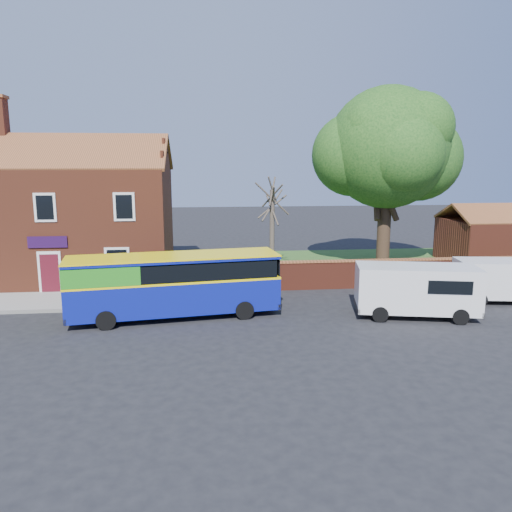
{
  "coord_description": "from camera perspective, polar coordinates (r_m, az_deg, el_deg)",
  "views": [
    {
      "loc": [
        1.08,
        -19.25,
        6.86
      ],
      "look_at": [
        3.69,
        5.0,
        2.3
      ],
      "focal_mm": 35.0,
      "sensor_mm": 36.0,
      "label": 1
    }
  ],
  "objects": [
    {
      "name": "kerb",
      "position": [
        25.54,
        -24.46,
        -5.81
      ],
      "size": [
        18.0,
        0.15,
        0.14
      ],
      "primitive_type": "cube",
      "color": "slate",
      "rests_on": "ground"
    },
    {
      "name": "large_tree",
      "position": [
        32.68,
        14.81,
        11.43
      ],
      "size": [
        9.43,
        7.46,
        11.51
      ],
      "color": "black",
      "rests_on": "ground"
    },
    {
      "name": "boundary_wall",
      "position": [
        29.46,
        17.89,
        -1.78
      ],
      "size": [
        22.0,
        0.38,
        1.6
      ],
      "color": "maroon",
      "rests_on": "ground"
    },
    {
      "name": "ground",
      "position": [
        20.47,
        -8.92,
        -9.13
      ],
      "size": [
        120.0,
        120.0,
        0.0
      ],
      "primitive_type": "plane",
      "color": "black",
      "rests_on": "ground"
    },
    {
      "name": "bus",
      "position": [
        22.59,
        -10.06,
        -3.01
      ],
      "size": [
        9.53,
        3.63,
        2.84
      ],
      "rotation": [
        0.0,
        0.0,
        0.14
      ],
      "color": "#0D1993",
      "rests_on": "ground"
    },
    {
      "name": "pavement",
      "position": [
        27.14,
        -23.32,
        -4.81
      ],
      "size": [
        18.0,
        3.5,
        0.12
      ],
      "primitive_type": "cube",
      "color": "gray",
      "rests_on": "ground"
    },
    {
      "name": "shop_building",
      "position": [
        31.99,
        -20.81,
        3.71
      ],
      "size": [
        12.3,
        8.13,
        10.5
      ],
      "color": "brown",
      "rests_on": "ground"
    },
    {
      "name": "bare_tree",
      "position": [
        30.88,
        1.85,
        3.3
      ],
      "size": [
        2.15,
        2.56,
        5.74
      ],
      "color": "#4C4238",
      "rests_on": "ground"
    },
    {
      "name": "outbuilding",
      "position": [
        38.8,
        26.58,
        1.69
      ],
      "size": [
        8.2,
        5.06,
        4.17
      ],
      "color": "maroon",
      "rests_on": "ground"
    },
    {
      "name": "van_near",
      "position": [
        23.59,
        17.91,
        -3.55
      ],
      "size": [
        5.64,
        3.19,
        2.33
      ],
      "rotation": [
        0.0,
        0.0,
        -0.21
      ],
      "color": "silver",
      "rests_on": "ground"
    },
    {
      "name": "grass_strip",
      "position": [
        35.06,
        13.87,
        -0.97
      ],
      "size": [
        26.0,
        12.0,
        0.04
      ],
      "primitive_type": "cube",
      "color": "#426B28",
      "rests_on": "ground"
    },
    {
      "name": "van_far",
      "position": [
        27.84,
        26.72,
        -2.34
      ],
      "size": [
        5.04,
        2.64,
        2.11
      ],
      "rotation": [
        0.0,
        0.0,
        -0.16
      ],
      "color": "silver",
      "rests_on": "ground"
    }
  ]
}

